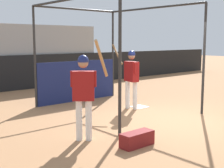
% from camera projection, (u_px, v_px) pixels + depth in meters
% --- Properties ---
extents(ground_plane, '(60.00, 60.00, 0.00)m').
position_uv_depth(ground_plane, '(177.00, 121.00, 7.90)').
color(ground_plane, '#A8754C').
extents(outfield_wall, '(24.00, 0.12, 1.41)m').
position_uv_depth(outfield_wall, '(39.00, 71.00, 13.24)').
color(outfield_wall, black).
rests_on(outfield_wall, ground).
extents(bleacher_section, '(5.95, 2.40, 2.69)m').
position_uv_depth(bleacher_section, '(26.00, 55.00, 14.10)').
color(bleacher_section, '#9E9E99').
rests_on(bleacher_section, ground).
extents(batting_cage, '(3.15, 3.84, 3.04)m').
position_uv_depth(batting_cage, '(92.00, 62.00, 9.72)').
color(batting_cage, '#282828').
rests_on(batting_cage, ground).
extents(home_plate, '(0.44, 0.44, 0.02)m').
position_uv_depth(home_plate, '(139.00, 107.00, 9.49)').
color(home_plate, white).
rests_on(home_plate, ground).
extents(player_batter, '(0.58, 1.00, 1.91)m').
position_uv_depth(player_batter, '(131.00, 74.00, 9.12)').
color(player_batter, white).
rests_on(player_batter, ground).
extents(player_waiting, '(0.78, 0.60, 2.04)m').
position_uv_depth(player_waiting, '(84.00, 90.00, 6.21)').
color(player_waiting, white).
rests_on(player_waiting, ground).
extents(equipment_bag, '(0.70, 0.28, 0.28)m').
position_uv_depth(equipment_bag, '(137.00, 139.00, 5.98)').
color(equipment_bag, maroon).
rests_on(equipment_bag, ground).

